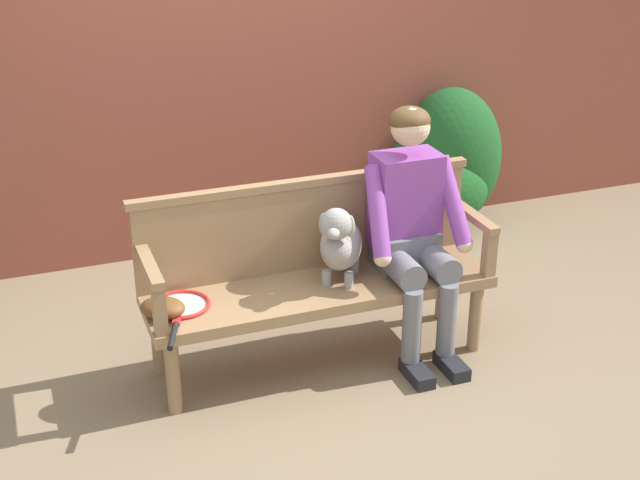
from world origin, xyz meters
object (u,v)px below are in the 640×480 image
Objects in this scene: dog_on_bench at (340,242)px; tennis_racket at (180,307)px; garden_bench at (320,295)px; baseball_glove at (163,308)px; person_seated at (411,223)px.

dog_on_bench is 0.77× the size of tennis_racket.
dog_on_bench is at bearing 0.00° from tennis_racket.
baseball_glove is at bearing -176.85° from garden_bench.
garden_bench is at bearing 0.33° from tennis_racket.
person_seated reaches higher than dog_on_bench.
garden_bench is at bearing 38.16° from baseball_glove.
garden_bench is 8.16× the size of baseball_glove.
tennis_racket is at bearing 59.04° from baseball_glove.
tennis_racket is (-0.83, -0.00, -0.21)m from dog_on_bench.
baseball_glove is at bearing -155.97° from tennis_racket.
person_seated is (0.50, -0.01, 0.33)m from garden_bench.
garden_bench is 1.36× the size of person_seated.
person_seated is 1.25m from tennis_racket.
tennis_racket is 2.64× the size of baseball_glove.
garden_bench is 0.82m from baseball_glove.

